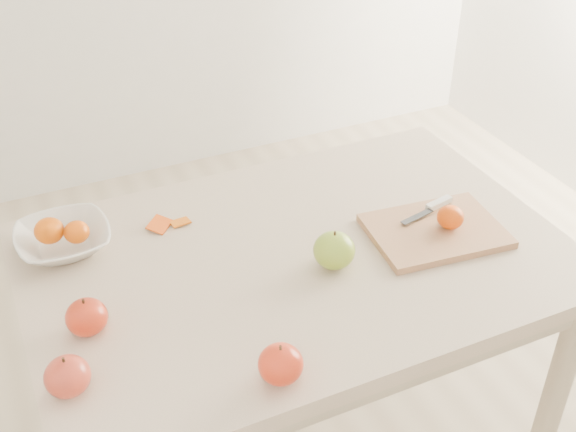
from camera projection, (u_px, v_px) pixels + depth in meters
name	position (u px, v px, depth m)	size (l,w,h in m)	color
table	(297.00, 287.00, 1.68)	(1.20, 0.80, 0.75)	beige
cutting_board	(435.00, 231.00, 1.67)	(0.30, 0.22, 0.02)	tan
board_tangerine	(450.00, 217.00, 1.66)	(0.06, 0.06, 0.05)	#DA4307
fruit_bowl	(63.00, 240.00, 1.62)	(0.21, 0.21, 0.05)	white
bowl_tangerine_near	(49.00, 231.00, 1.60)	(0.07, 0.07, 0.06)	#DC5F07
bowl_tangerine_far	(77.00, 232.00, 1.60)	(0.06, 0.06, 0.05)	#CE5F07
orange_peel_a	(160.00, 226.00, 1.70)	(0.06, 0.04, 0.00)	#CC460E
orange_peel_b	(180.00, 223.00, 1.71)	(0.04, 0.04, 0.00)	#CD5E0E
paring_knife	(435.00, 205.00, 1.73)	(0.17, 0.06, 0.01)	white
apple_green	(334.00, 250.00, 1.56)	(0.09, 0.09, 0.08)	olive
apple_red_b	(87.00, 317.00, 1.39)	(0.08, 0.08, 0.07)	#9E1410
apple_red_c	(281.00, 364.00, 1.29)	(0.08, 0.08, 0.07)	#9F040F
apple_red_d	(67.00, 376.00, 1.27)	(0.08, 0.08, 0.07)	maroon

